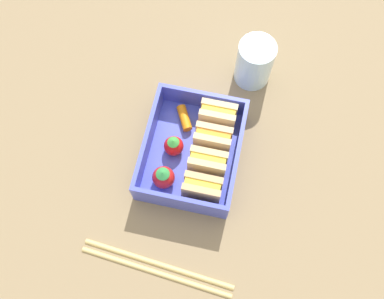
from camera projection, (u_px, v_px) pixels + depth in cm
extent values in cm
cube|color=#857050|center=(192.00, 158.00, 64.51)|extent=(120.00, 120.00, 2.00)
cube|color=#4954CF|center=(192.00, 155.00, 63.02)|extent=(16.56, 13.46, 1.20)
cube|color=#4954CF|center=(237.00, 157.00, 60.10)|extent=(16.56, 0.60, 3.99)
cube|color=#4954CF|center=(148.00, 139.00, 61.09)|extent=(16.56, 0.60, 3.99)
cube|color=#4954CF|center=(203.00, 99.00, 63.42)|extent=(0.60, 12.26, 3.99)
cube|color=#4954CF|center=(180.00, 202.00, 57.78)|extent=(0.60, 12.26, 3.99)
cube|color=beige|center=(219.00, 111.00, 62.35)|extent=(0.89, 5.25, 4.67)
cube|color=yellow|center=(218.00, 116.00, 62.04)|extent=(0.89, 4.83, 4.30)
cube|color=beige|center=(217.00, 122.00, 61.72)|extent=(0.89, 5.25, 4.67)
cube|color=#DCB484|center=(214.00, 134.00, 61.05)|extent=(0.89, 5.25, 4.67)
cube|color=orange|center=(213.00, 139.00, 60.73)|extent=(0.89, 4.83, 4.30)
cube|color=#DCB484|center=(212.00, 145.00, 60.42)|extent=(0.89, 5.25, 4.67)
cube|color=#D4B87E|center=(209.00, 157.00, 59.74)|extent=(0.89, 5.25, 4.67)
cube|color=yellow|center=(208.00, 163.00, 59.43)|extent=(0.89, 4.83, 4.30)
cube|color=#D4B87E|center=(206.00, 169.00, 59.11)|extent=(0.89, 5.25, 4.67)
cube|color=tan|center=(204.00, 182.00, 58.44)|extent=(0.89, 5.25, 4.67)
cube|color=yellow|center=(202.00, 188.00, 58.12)|extent=(0.89, 4.83, 4.30)
cube|color=tan|center=(201.00, 194.00, 57.81)|extent=(0.89, 5.25, 4.67)
cylinder|color=orange|center=(184.00, 118.00, 63.74)|extent=(4.11, 3.06, 1.41)
sphere|color=red|center=(173.00, 148.00, 61.24)|extent=(2.86, 2.86, 2.86)
cone|color=green|center=(173.00, 143.00, 59.62)|extent=(1.72, 1.72, 0.60)
sphere|color=red|center=(163.00, 177.00, 59.45)|extent=(3.18, 3.18, 3.18)
cone|color=#2D843F|center=(163.00, 173.00, 57.69)|extent=(1.91, 1.91, 0.60)
cylinder|color=tan|center=(158.00, 264.00, 57.59)|extent=(2.48, 21.17, 0.70)
cylinder|color=tan|center=(156.00, 272.00, 57.19)|extent=(2.48, 21.17, 0.70)
cylinder|color=silver|center=(254.00, 62.00, 64.95)|extent=(5.63, 5.63, 7.73)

